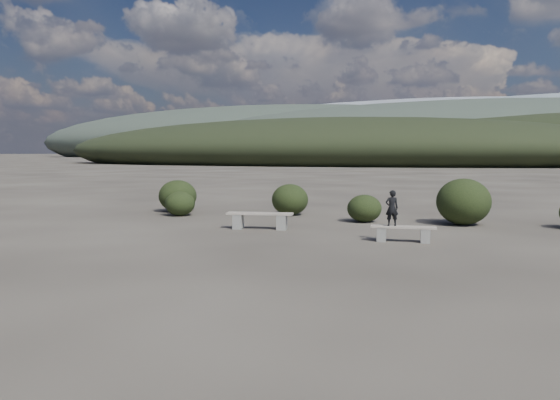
% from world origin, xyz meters
% --- Properties ---
extents(ground, '(1200.00, 1200.00, 0.00)m').
position_xyz_m(ground, '(0.00, 0.00, 0.00)').
color(ground, '#322D27').
rests_on(ground, ground).
extents(bench_left, '(2.01, 0.81, 0.49)m').
position_xyz_m(bench_left, '(-1.92, 5.76, 0.30)').
color(bench_left, slate).
rests_on(bench_left, ground).
extents(bench_right, '(1.66, 0.55, 0.41)m').
position_xyz_m(bench_right, '(2.40, 4.88, 0.25)').
color(bench_right, slate).
rests_on(bench_right, ground).
extents(seated_person, '(0.39, 0.33, 0.91)m').
position_xyz_m(seated_person, '(2.10, 4.84, 0.86)').
color(seated_person, black).
rests_on(seated_person, bench_right).
extents(shrub_a, '(1.07, 1.07, 0.88)m').
position_xyz_m(shrub_a, '(-5.93, 7.92, 0.44)').
color(shrub_a, black).
rests_on(shrub_a, ground).
extents(shrub_b, '(1.32, 1.32, 1.13)m').
position_xyz_m(shrub_b, '(-2.29, 9.48, 0.57)').
color(shrub_b, black).
rests_on(shrub_b, ground).
extents(shrub_c, '(1.12, 1.12, 0.90)m').
position_xyz_m(shrub_c, '(0.65, 8.48, 0.45)').
color(shrub_c, black).
rests_on(shrub_c, ground).
extents(shrub_d, '(1.67, 1.67, 1.46)m').
position_xyz_m(shrub_d, '(3.70, 8.88, 0.73)').
color(shrub_d, black).
rests_on(shrub_d, ground).
extents(shrub_f, '(1.44, 1.44, 1.22)m').
position_xyz_m(shrub_f, '(-6.69, 9.03, 0.61)').
color(shrub_f, black).
rests_on(shrub_f, ground).
extents(mountain_ridges, '(500.00, 400.00, 56.00)m').
position_xyz_m(mountain_ridges, '(-7.48, 339.06, 10.84)').
color(mountain_ridges, black).
rests_on(mountain_ridges, ground).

